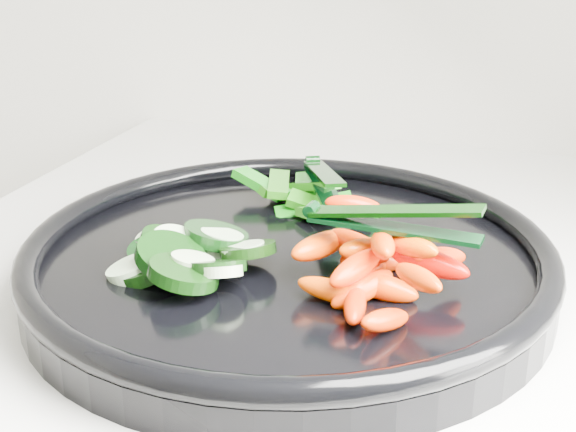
% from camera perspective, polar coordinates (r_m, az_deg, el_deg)
% --- Properties ---
extents(veggie_tray, '(0.50, 0.50, 0.04)m').
position_cam_1_polar(veggie_tray, '(0.57, 0.00, -3.24)').
color(veggie_tray, black).
rests_on(veggie_tray, counter).
extents(cucumber_pile, '(0.12, 0.13, 0.04)m').
position_cam_1_polar(cucumber_pile, '(0.56, -7.55, -2.60)').
color(cucumber_pile, black).
rests_on(cucumber_pile, veggie_tray).
extents(carrot_pile, '(0.12, 0.14, 0.05)m').
position_cam_1_polar(carrot_pile, '(0.51, 6.22, -3.40)').
color(carrot_pile, '#F63800').
rests_on(carrot_pile, veggie_tray).
extents(pepper_pile, '(0.13, 0.11, 0.04)m').
position_cam_1_polar(pepper_pile, '(0.66, 1.44, 1.32)').
color(pepper_pile, '#0A6609').
rests_on(pepper_pile, veggie_tray).
extents(tong_carrot, '(0.11, 0.02, 0.02)m').
position_cam_1_polar(tong_carrot, '(0.50, 7.13, -0.20)').
color(tong_carrot, black).
rests_on(tong_carrot, carrot_pile).
extents(tong_pepper, '(0.06, 0.11, 0.02)m').
position_cam_1_polar(tong_pepper, '(0.64, 2.47, 2.69)').
color(tong_pepper, black).
rests_on(tong_pepper, pepper_pile).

